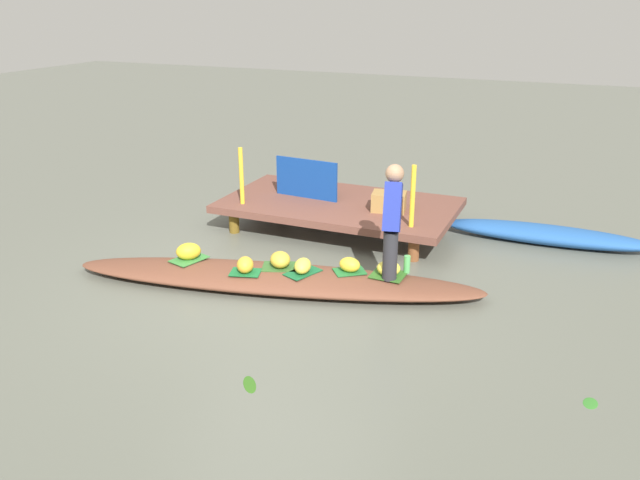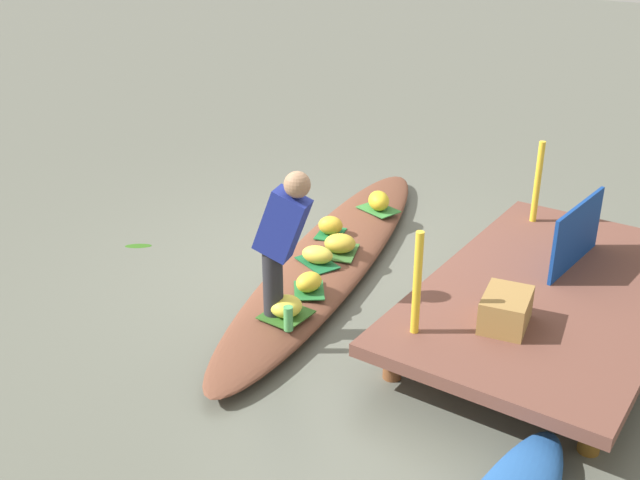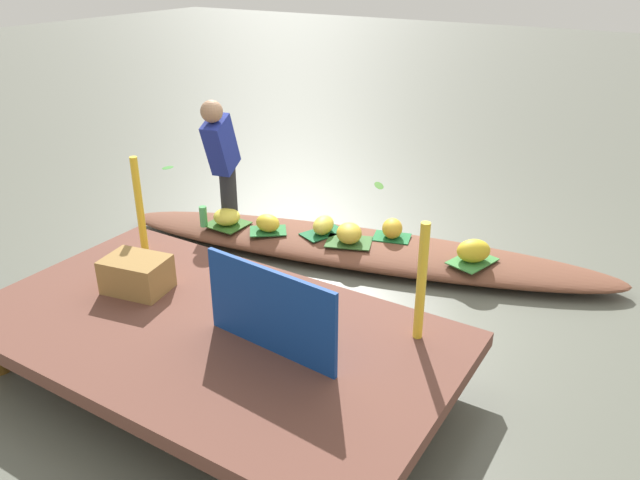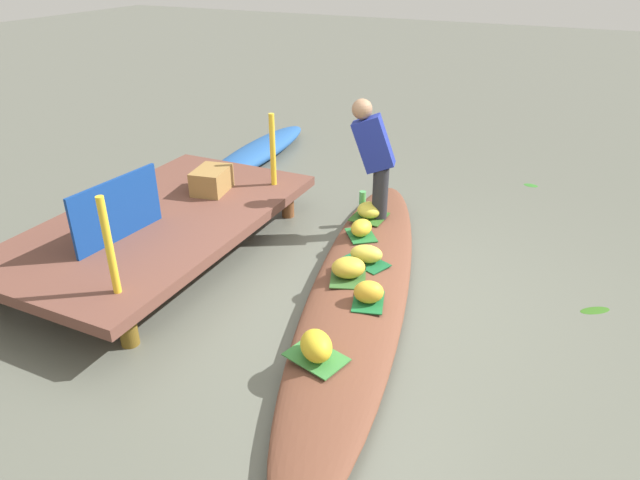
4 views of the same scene
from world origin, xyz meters
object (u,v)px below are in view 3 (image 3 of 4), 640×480
(banana_bunch_3, at_px, (268,223))
(banana_bunch_4, at_px, (474,251))
(banana_bunch_0, at_px, (392,228))
(market_banner, at_px, (270,311))
(vendor_boat, at_px, (356,248))
(water_bottle, at_px, (203,216))
(banana_bunch_2, at_px, (323,225))
(banana_bunch_1, at_px, (227,217))
(produce_crate, at_px, (137,274))
(vendor_person, at_px, (222,155))
(banana_bunch_5, at_px, (349,233))

(banana_bunch_3, relative_size, banana_bunch_4, 0.84)
(banana_bunch_0, distance_m, market_banner, 2.31)
(vendor_boat, distance_m, water_bottle, 1.49)
(vendor_boat, height_order, banana_bunch_2, banana_bunch_2)
(banana_bunch_2, xyz_separation_m, banana_bunch_3, (0.47, 0.24, 0.00))
(banana_bunch_2, height_order, market_banner, market_banner)
(banana_bunch_1, height_order, banana_bunch_3, banana_bunch_3)
(banana_bunch_2, bearing_deg, water_bottle, 23.35)
(banana_bunch_4, xyz_separation_m, produce_crate, (1.78, 2.08, 0.22))
(vendor_boat, relative_size, vendor_person, 3.82)
(banana_bunch_5, xyz_separation_m, produce_crate, (0.69, 1.87, 0.23))
(banana_bunch_4, height_order, produce_crate, produce_crate)
(banana_bunch_2, distance_m, vendor_person, 1.15)
(banana_bunch_2, bearing_deg, produce_crate, 78.48)
(vendor_person, distance_m, produce_crate, 1.73)
(produce_crate, bearing_deg, water_bottle, -65.03)
(banana_bunch_0, bearing_deg, produce_crate, 65.61)
(banana_bunch_4, xyz_separation_m, banana_bunch_5, (1.09, 0.22, -0.01))
(produce_crate, bearing_deg, banana_bunch_0, -114.39)
(banana_bunch_5, relative_size, produce_crate, 0.66)
(vendor_boat, bearing_deg, banana_bunch_1, 4.49)
(banana_bunch_2, height_order, produce_crate, produce_crate)
(produce_crate, bearing_deg, banana_bunch_2, -101.52)
(banana_bunch_3, xyz_separation_m, banana_bunch_4, (-1.86, -0.41, 0.02))
(vendor_boat, distance_m, banana_bunch_1, 1.29)
(banana_bunch_5, distance_m, water_bottle, 1.43)
(banana_bunch_1, height_order, water_bottle, water_bottle)
(banana_bunch_1, xyz_separation_m, banana_bunch_5, (-1.20, -0.27, 0.01))
(water_bottle, relative_size, market_banner, 0.21)
(banana_bunch_5, height_order, market_banner, market_banner)
(market_banner, bearing_deg, water_bottle, -34.30)
(banana_bunch_5, xyz_separation_m, water_bottle, (1.37, 0.41, 0.01))
(banana_bunch_1, bearing_deg, vendor_person, -28.66)
(banana_bunch_1, height_order, banana_bunch_5, banana_bunch_5)
(vendor_boat, xyz_separation_m, banana_bunch_0, (-0.27, -0.18, 0.19))
(banana_bunch_0, height_order, banana_bunch_5, banana_bunch_0)
(banana_bunch_2, height_order, banana_bunch_3, banana_bunch_3)
(banana_bunch_1, height_order, market_banner, market_banner)
(banana_bunch_2, relative_size, banana_bunch_5, 1.00)
(banana_bunch_1, xyz_separation_m, banana_bunch_2, (-0.90, -0.31, 0.00))
(banana_bunch_3, xyz_separation_m, produce_crate, (-0.08, 1.68, 0.24))
(banana_bunch_5, distance_m, vendor_person, 1.39)
(banana_bunch_5, height_order, produce_crate, produce_crate)
(banana_bunch_0, height_order, banana_bunch_3, banana_bunch_0)
(vendor_boat, xyz_separation_m, market_banner, (-0.54, 2.08, 0.58))
(vendor_boat, relative_size, market_banner, 4.90)
(banana_bunch_0, bearing_deg, banana_bunch_2, 22.87)
(banana_bunch_3, distance_m, water_bottle, 0.64)
(banana_bunch_0, height_order, banana_bunch_2, banana_bunch_0)
(banana_bunch_3, height_order, produce_crate, produce_crate)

